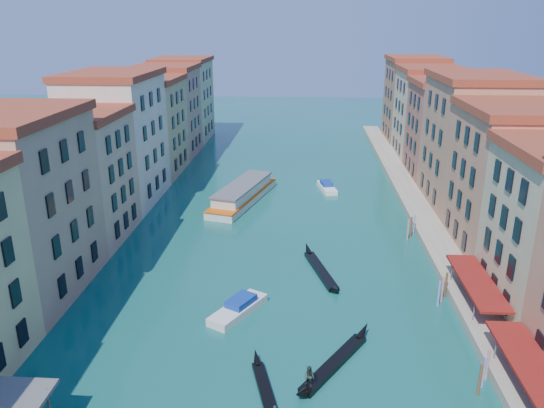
{
  "coord_description": "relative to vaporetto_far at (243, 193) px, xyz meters",
  "views": [
    {
      "loc": [
        4.29,
        -11.07,
        28.34
      ],
      "look_at": [
        0.39,
        49.57,
        7.3
      ],
      "focal_mm": 35.0,
      "sensor_mm": 36.0,
      "label": 1
    }
  ],
  "objects": [
    {
      "name": "left_bank_palazzos",
      "position": [
        -20.15,
        -7.11,
        8.34
      ],
      "size": [
        12.8,
        128.4,
        21.0
      ],
      "color": "beige",
      "rests_on": "ground"
    },
    {
      "name": "right_bank_palazzos",
      "position": [
        35.85,
        -6.78,
        8.38
      ],
      "size": [
        12.8,
        128.4,
        21.0
      ],
      "color": "#A05540",
      "rests_on": "ground"
    },
    {
      "name": "quay",
      "position": [
        27.85,
        -6.78,
        -0.87
      ],
      "size": [
        4.0,
        140.0,
        1.0
      ],
      "primitive_type": "cube",
      "color": "gray",
      "rests_on": "ground"
    },
    {
      "name": "restaurant_awnings",
      "position": [
        28.04,
        -48.78,
        1.62
      ],
      "size": [
        3.2,
        44.55,
        3.12
      ],
      "color": "maroon",
      "rests_on": "ground"
    },
    {
      "name": "mooring_poles_right",
      "position": [
        24.95,
        -42.98,
        -0.07
      ],
      "size": [
        1.44,
        54.24,
        3.2
      ],
      "color": "#55351D",
      "rests_on": "ground"
    },
    {
      "name": "vaporetto_far",
      "position": [
        0.0,
        0.0,
        0.0
      ],
      "size": [
        9.81,
        20.94,
        3.04
      ],
      "rotation": [
        0.0,
        0.0,
        -0.26
      ],
      "color": "silver",
      "rests_on": "ground"
    },
    {
      "name": "gondola_fore",
      "position": [
        7.45,
        -48.14,
        -1.01
      ],
      "size": [
        3.6,
        10.53,
        2.14
      ],
      "rotation": [
        0.0,
        0.0,
        0.27
      ],
      "color": "black",
      "rests_on": "ground"
    },
    {
      "name": "gondola_right",
      "position": [
        12.91,
        -43.95,
        -0.88
      ],
      "size": [
        7.71,
        11.38,
        2.57
      ],
      "rotation": [
        0.0,
        0.0,
        -0.57
      ],
      "color": "black",
      "rests_on": "ground"
    },
    {
      "name": "gondola_far",
      "position": [
        12.19,
        -25.43,
        -0.99
      ],
      "size": [
        4.61,
        12.81,
        1.85
      ],
      "rotation": [
        0.0,
        0.0,
        0.28
      ],
      "color": "black",
      "rests_on": "ground"
    },
    {
      "name": "motorboat_mid",
      "position": [
        3.68,
        -35.48,
        -0.77
      ],
      "size": [
        5.7,
        7.62,
        1.54
      ],
      "rotation": [
        0.0,
        0.0,
        -0.51
      ],
      "color": "silver",
      "rests_on": "ground"
    },
    {
      "name": "motorboat_far",
      "position": [
        14.09,
        7.19,
        -0.82
      ],
      "size": [
        3.54,
        7.16,
        1.42
      ],
      "rotation": [
        0.0,
        0.0,
        0.21
      ],
      "color": "white",
      "rests_on": "ground"
    }
  ]
}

